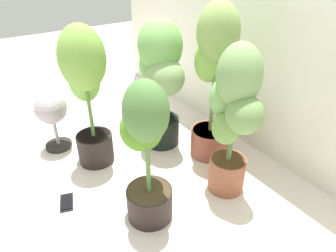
{
  "coord_description": "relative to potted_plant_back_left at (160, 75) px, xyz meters",
  "views": [
    {
      "loc": [
        1.25,
        -0.63,
        1.23
      ],
      "look_at": [
        -0.01,
        0.22,
        0.32
      ],
      "focal_mm": 32.2,
      "sensor_mm": 36.0,
      "label": 1
    }
  ],
  "objects": [
    {
      "name": "potted_plant_front_right",
      "position": [
        0.53,
        -0.42,
        -0.1
      ],
      "size": [
        0.33,
        0.27,
        0.77
      ],
      "color": "#2C221F",
      "rests_on": "ground"
    },
    {
      "name": "potted_plant_back_right",
      "position": [
        0.61,
        0.05,
        -0.01
      ],
      "size": [
        0.39,
        0.29,
        0.86
      ],
      "color": "#9A553A",
      "rests_on": "ground"
    },
    {
      "name": "potted_plant_front_left",
      "position": [
        -0.08,
        -0.46,
        0.01
      ],
      "size": [
        0.39,
        0.35,
        0.89
      ],
      "color": "#2A2120",
      "rests_on": "ground"
    },
    {
      "name": "floor_fan",
      "position": [
        -0.35,
        -0.63,
        -0.23
      ],
      "size": [
        0.3,
        0.3,
        0.41
      ],
      "rotation": [
        0.0,
        0.0,
        -2.46
      ],
      "color": "black",
      "rests_on": "ground"
    },
    {
      "name": "potted_plant_back_left",
      "position": [
        0.0,
        0.0,
        0.0
      ],
      "size": [
        0.46,
        0.39,
        0.88
      ],
      "color": "black",
      "rests_on": "ground"
    },
    {
      "name": "ground_plane",
      "position": [
        0.29,
        -0.34,
        -0.51
      ],
      "size": [
        8.0,
        8.0,
        0.0
      ],
      "primitive_type": "plane",
      "color": "silver",
      "rests_on": "ground"
    },
    {
      "name": "cell_phone",
      "position": [
        0.22,
        -0.77,
        -0.51
      ],
      "size": [
        0.16,
        0.11,
        0.01
      ],
      "rotation": [
        0.0,
        0.0,
        -1.89
      ],
      "color": "black",
      "rests_on": "ground"
    },
    {
      "name": "potted_plant_back_center",
      "position": [
        0.28,
        0.2,
        0.04
      ],
      "size": [
        0.37,
        0.33,
        0.99
      ],
      "color": "#974D3C",
      "rests_on": "ground"
    }
  ]
}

